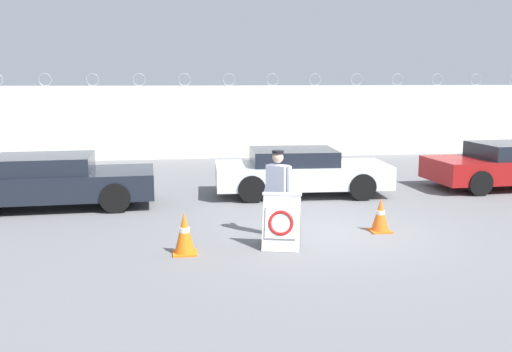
# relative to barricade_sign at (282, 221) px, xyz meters

# --- Properties ---
(ground_plane) EXTENTS (90.00, 90.00, 0.00)m
(ground_plane) POSITION_rel_barricade_sign_xyz_m (1.13, 0.93, -0.50)
(ground_plane) COLOR slate
(perimeter_wall) EXTENTS (36.00, 0.30, 3.22)m
(perimeter_wall) POSITION_rel_barricade_sign_xyz_m (1.13, 12.08, 0.89)
(perimeter_wall) COLOR silver
(perimeter_wall) RESTS_ON ground_plane
(barricade_sign) EXTENTS (0.82, 0.82, 1.01)m
(barricade_sign) POSITION_rel_barricade_sign_xyz_m (0.00, 0.00, 0.00)
(barricade_sign) COLOR white
(barricade_sign) RESTS_ON ground_plane
(security_guard) EXTENTS (0.50, 0.62, 1.68)m
(security_guard) POSITION_rel_barricade_sign_xyz_m (0.07, 0.77, 0.42)
(security_guard) COLOR #232838
(security_guard) RESTS_ON ground_plane
(traffic_cone_near) EXTENTS (0.42, 0.42, 0.75)m
(traffic_cone_near) POSITION_rel_barricade_sign_xyz_m (-1.74, -0.11, -0.13)
(traffic_cone_near) COLOR orange
(traffic_cone_near) RESTS_ON ground_plane
(traffic_cone_mid) EXTENTS (0.41, 0.41, 0.68)m
(traffic_cone_mid) POSITION_rel_barricade_sign_xyz_m (2.16, 0.80, -0.16)
(traffic_cone_mid) COLOR orange
(traffic_cone_mid) RESTS_ON ground_plane
(parked_car_front_coupe) EXTENTS (4.71, 2.16, 1.24)m
(parked_car_front_coupe) POSITION_rel_barricade_sign_xyz_m (-4.75, 4.10, 0.14)
(parked_car_front_coupe) COLOR black
(parked_car_front_coupe) RESTS_ON ground_plane
(parked_car_rear_sedan) EXTENTS (4.58, 2.15, 1.21)m
(parked_car_rear_sedan) POSITION_rel_barricade_sign_xyz_m (1.39, 4.67, 0.12)
(parked_car_rear_sedan) COLOR black
(parked_car_rear_sedan) RESTS_ON ground_plane
(parked_car_far_side) EXTENTS (4.30, 2.13, 1.26)m
(parked_car_far_side) POSITION_rel_barricade_sign_xyz_m (7.32, 4.77, 0.14)
(parked_car_far_side) COLOR black
(parked_car_far_side) RESTS_ON ground_plane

